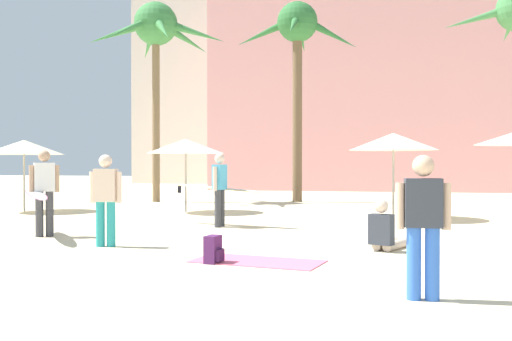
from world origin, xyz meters
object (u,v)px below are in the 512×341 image
at_px(backpack, 213,250).
at_px(person_mid_left, 423,221).
at_px(cafe_umbrella_2, 24,147).
at_px(beach_towel, 257,261).
at_px(cafe_umbrella_0, 186,146).
at_px(person_near_left, 385,233).
at_px(person_near_right, 41,191).
at_px(cafe_umbrella_3, 393,142).
at_px(palm_tree_center, 297,39).
at_px(person_mid_right, 106,196).
at_px(palm_tree_right, 156,34).
at_px(person_mid_center, 221,187).

xyz_separation_m(backpack, person_mid_left, (2.96, -1.80, 0.68)).
bearing_deg(cafe_umbrella_2, backpack, -42.72).
bearing_deg(beach_towel, cafe_umbrella_0, 115.98).
distance_m(person_near_left, person_near_right, 6.93).
xyz_separation_m(person_near_right, person_mid_left, (7.31, -4.03, -0.07)).
bearing_deg(cafe_umbrella_2, cafe_umbrella_3, -0.02).
xyz_separation_m(cafe_umbrella_2, beach_towel, (9.23, -7.69, -2.02)).
height_order(palm_tree_center, person_mid_left, palm_tree_center).
distance_m(cafe_umbrella_3, person_mid_right, 8.53).
height_order(beach_towel, backpack, backpack).
relative_size(palm_tree_right, cafe_umbrella_3, 3.25).
xyz_separation_m(backpack, person_near_right, (-4.34, 2.22, 0.75)).
bearing_deg(cafe_umbrella_2, person_mid_left, -40.12).
relative_size(cafe_umbrella_0, cafe_umbrella_2, 0.99).
bearing_deg(backpack, beach_towel, 30.35).
height_order(beach_towel, person_near_left, person_near_left).
distance_m(cafe_umbrella_0, person_mid_center, 4.48).
distance_m(cafe_umbrella_3, person_mid_left, 9.83).
height_order(palm_tree_center, cafe_umbrella_2, palm_tree_center).
bearing_deg(cafe_umbrella_0, person_near_right, -97.15).
bearing_deg(person_near_left, backpack, 149.74).
bearing_deg(beach_towel, person_near_left, 40.57).
height_order(person_near_left, person_near_right, person_near_right).
bearing_deg(palm_tree_center, cafe_umbrella_0, -115.03).
bearing_deg(cafe_umbrella_3, cafe_umbrella_0, 172.51).
xyz_separation_m(person_mid_center, person_mid_left, (4.28, -6.83, -0.06)).
bearing_deg(person_mid_right, person_near_left, -90.30).
height_order(palm_tree_center, person_near_left, palm_tree_center).
relative_size(cafe_umbrella_2, person_mid_right, 1.45).
relative_size(cafe_umbrella_3, backpack, 5.76).
bearing_deg(cafe_umbrella_0, person_mid_center, -59.50).
height_order(palm_tree_center, backpack, palm_tree_center).
relative_size(person_near_left, person_mid_right, 0.62).
xyz_separation_m(cafe_umbrella_0, person_mid_left, (6.49, -10.57, -1.17)).
bearing_deg(cafe_umbrella_3, backpack, -109.13).
xyz_separation_m(palm_tree_center, person_mid_left, (3.83, -16.25, -5.56)).
height_order(person_near_right, person_mid_right, person_near_right).
height_order(cafe_umbrella_0, person_near_left, cafe_umbrella_0).
xyz_separation_m(palm_tree_center, person_mid_center, (-0.45, -9.42, -5.50)).
bearing_deg(palm_tree_right, cafe_umbrella_2, -113.73).
distance_m(cafe_umbrella_3, backpack, 8.62).
xyz_separation_m(palm_tree_right, beach_towel, (6.93, -12.94, -6.61)).
xyz_separation_m(cafe_umbrella_3, person_mid_left, (0.21, -9.75, -1.23)).
distance_m(cafe_umbrella_2, person_mid_right, 9.16).
distance_m(beach_towel, person_mid_center, 5.24).
distance_m(palm_tree_center, person_near_right, 13.84).
bearing_deg(person_mid_left, person_near_right, 57.01).
relative_size(palm_tree_right, backpack, 18.74).
xyz_separation_m(palm_tree_right, person_near_left, (8.85, -11.29, -6.31)).
xyz_separation_m(beach_towel, person_mid_right, (-3.05, 1.02, 0.91)).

